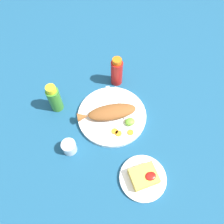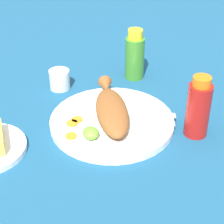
{
  "view_description": "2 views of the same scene",
  "coord_description": "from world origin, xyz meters",
  "views": [
    {
      "loc": [
        -0.16,
        -0.46,
        0.84
      ],
      "look_at": [
        0.0,
        0.0,
        0.04
      ],
      "focal_mm": 35.0,
      "sensor_mm": 36.0,
      "label": 1
    },
    {
      "loc": [
        0.78,
        -0.22,
        0.57
      ],
      "look_at": [
        0.0,
        0.0,
        0.04
      ],
      "focal_mm": 65.0,
      "sensor_mm": 36.0,
      "label": 2
    }
  ],
  "objects": [
    {
      "name": "ground_plane",
      "position": [
        0.0,
        0.0,
        0.0
      ],
      "size": [
        4.0,
        4.0,
        0.0
      ],
      "primitive_type": "plane",
      "color": "navy"
    },
    {
      "name": "main_plate",
      "position": [
        0.0,
        0.0,
        0.01
      ],
      "size": [
        0.3,
        0.3,
        0.02
      ],
      "primitive_type": "cylinder",
      "color": "white",
      "rests_on": "ground_plane"
    },
    {
      "name": "fried_fish",
      "position": [
        -0.01,
        0.0,
        0.04
      ],
      "size": [
        0.26,
        0.11,
        0.04
      ],
      "rotation": [
        0.0,
        0.0,
        -0.15
      ],
      "color": "brown",
      "rests_on": "main_plate"
    },
    {
      "name": "fork_near",
      "position": [
        0.01,
        0.08,
        0.02
      ],
      "size": [
        0.06,
        0.18,
        0.0
      ],
      "rotation": [
        0.0,
        0.0,
        7.6
      ],
      "color": "silver",
      "rests_on": "main_plate"
    },
    {
      "name": "fork_far",
      "position": [
        0.05,
        0.06,
        0.02
      ],
      "size": [
        0.03,
        0.19,
        0.0
      ],
      "rotation": [
        0.0,
        0.0,
        7.76
      ],
      "color": "silver",
      "rests_on": "main_plate"
    },
    {
      "name": "carrot_slice_near",
      "position": [
        -0.02,
        -0.08,
        0.02
      ],
      "size": [
        0.03,
        0.03,
        0.0
      ],
      "primitive_type": "cylinder",
      "color": "orange",
      "rests_on": "main_plate"
    },
    {
      "name": "carrot_slice_mid",
      "position": [
        -0.01,
        -0.1,
        0.02
      ],
      "size": [
        0.03,
        0.03,
        0.0
      ],
      "primitive_type": "cylinder",
      "color": "orange",
      "rests_on": "main_plate"
    },
    {
      "name": "carrot_slice_far",
      "position": [
        0.04,
        -0.11,
        0.02
      ],
      "size": [
        0.03,
        0.03,
        0.0
      ],
      "primitive_type": "cylinder",
      "color": "orange",
      "rests_on": "main_plate"
    },
    {
      "name": "lime_wedge_main",
      "position": [
        0.06,
        -0.07,
        0.03
      ],
      "size": [
        0.04,
        0.04,
        0.02
      ],
      "primitive_type": "ellipsoid",
      "color": "#6BB233",
      "rests_on": "main_plate"
    },
    {
      "name": "hot_sauce_bottle_red",
      "position": [
        0.09,
        0.18,
        0.07
      ],
      "size": [
        0.06,
        0.06,
        0.15
      ],
      "color": "#B21914",
      "rests_on": "ground_plane"
    },
    {
      "name": "hot_sauce_bottle_green",
      "position": [
        -0.22,
        0.13,
        0.07
      ],
      "size": [
        0.06,
        0.06,
        0.15
      ],
      "color": "#3D8428",
      "rests_on": "ground_plane"
    },
    {
      "name": "salt_cup",
      "position": [
        -0.21,
        -0.09,
        0.02
      ],
      "size": [
        0.06,
        0.06,
        0.05
      ],
      "color": "silver",
      "rests_on": "ground_plane"
    }
  ]
}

